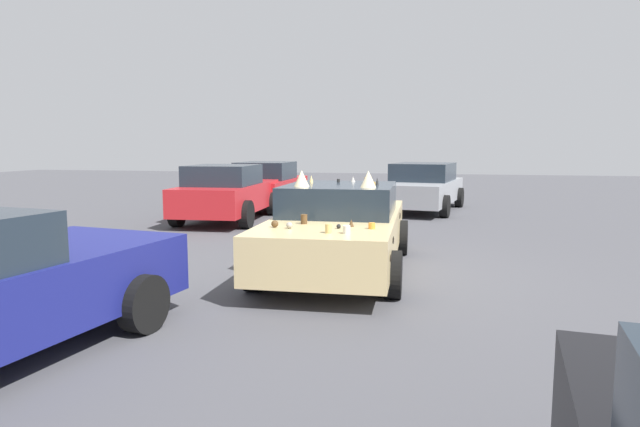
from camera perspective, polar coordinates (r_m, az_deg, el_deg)
name	(u,v)px	position (r m, az deg, el deg)	size (l,w,h in m)	color
ground_plane	(338,270)	(8.71, 1.94, -5.94)	(60.00, 60.00, 0.00)	#47474C
art_car_decorated	(339,227)	(8.60, 1.98, -1.47)	(4.72, 2.18, 1.60)	#D8BC7F
parked_sedan_far_right	(422,187)	(16.80, 10.65, 2.76)	(4.71, 2.63, 1.43)	gray
parked_sedan_row_back_center	(267,185)	(17.54, -5.59, 3.03)	(4.24, 2.03, 1.44)	red
parked_sedan_near_left	(227,193)	(14.40, -9.69, 2.15)	(4.20, 2.13, 1.47)	red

